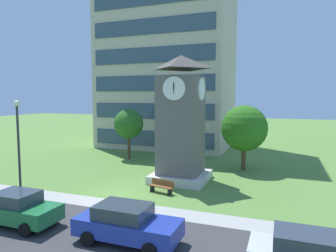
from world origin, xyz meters
TOP-DOWN VIEW (x-y plane):
  - ground_plane at (0.00, 0.00)m, footprint 160.00×160.00m
  - street_asphalt at (0.00, -6.21)m, footprint 120.00×7.20m
  - kerb_strip at (0.00, -1.81)m, footprint 120.00×1.60m
  - office_building at (-4.25, 20.43)m, footprint 16.15×10.39m
  - clock_tower at (2.86, 4.70)m, footprint 4.09×4.09m
  - park_bench at (2.60, 1.36)m, footprint 1.86×0.90m
  - street_lamp at (-4.89, -3.24)m, footprint 0.36×0.36m
  - tree_by_building at (-4.88, 10.84)m, footprint 3.05×3.05m
  - tree_near_tower at (6.93, 9.91)m, footprint 4.00×4.00m
  - parked_car_green at (-2.12, -5.98)m, footprint 4.06×2.03m
  - parked_car_blue at (3.79, -5.68)m, footprint 4.68×2.08m

SIDE VIEW (x-z plane):
  - ground_plane at x=0.00m, z-range 0.00..0.00m
  - kerb_strip at x=0.00m, z-range 0.00..0.01m
  - street_asphalt at x=0.00m, z-range 0.00..0.01m
  - park_bench at x=2.60m, z-range 0.02..0.90m
  - parked_car_green at x=-2.12m, z-range 0.01..1.70m
  - parked_car_blue at x=3.79m, z-range 0.02..1.71m
  - tree_by_building at x=-4.88m, z-range 1.04..6.21m
  - tree_near_tower at x=6.93m, z-range 0.84..6.55m
  - street_lamp at x=-4.89m, z-range 0.72..6.93m
  - clock_tower at x=2.86m, z-range -0.54..8.96m
  - office_building at x=-4.25m, z-range 0.00..25.60m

